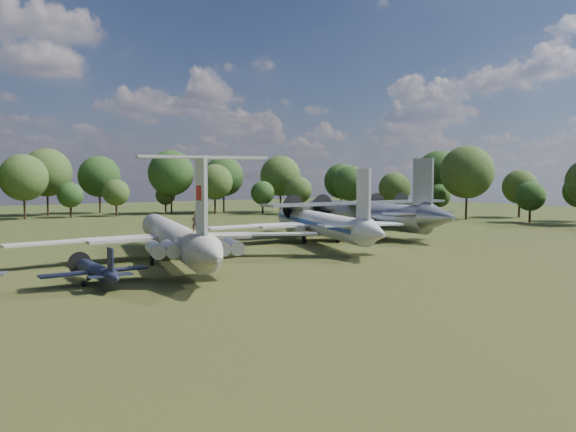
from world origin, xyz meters
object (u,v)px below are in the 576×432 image
person_on_il62 (195,223)px  an12_transport (364,218)px  il62_airliner (173,242)px  small_prop_west (97,274)px  tu104_jet (319,227)px

person_on_il62 → an12_transport: bearing=-121.5°
il62_airliner → small_prop_west: 14.48m
small_prop_west → il62_airliner: bearing=38.4°
small_prop_west → person_on_il62: (8.32, -3.10, 4.51)m
tu104_jet → person_on_il62: (-28.01, -18.52, 3.19)m
small_prop_west → tu104_jet: bearing=21.3°
il62_airliner → tu104_jet: size_ratio=1.01×
tu104_jet → person_on_il62: 33.73m
an12_transport → person_on_il62: bearing=-148.4°
il62_airliner → an12_transport: an12_transport is taller
tu104_jet → an12_transport: an12_transport is taller
an12_transport → small_prop_west: bearing=-155.7°
il62_airliner → small_prop_west: bearing=-127.5°
an12_transport → small_prop_west: 54.67m
tu104_jet → small_prop_west: tu104_jet is taller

